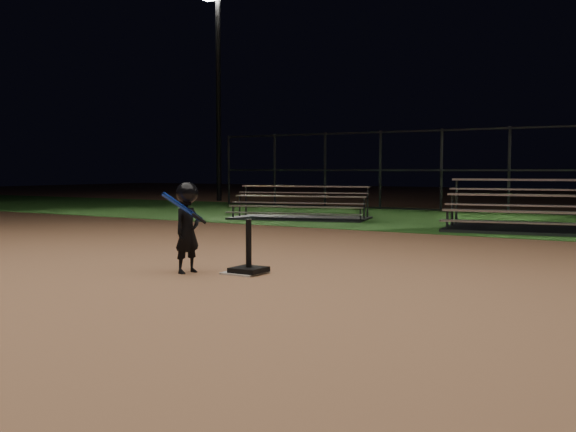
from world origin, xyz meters
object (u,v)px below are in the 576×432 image
object	(u,v)px
home_plate	(245,273)
bleacher_left	(300,212)
child_batter	(187,225)
batting_tee	(249,263)
light_pole_left	(217,78)
bleacher_right	(557,221)

from	to	relation	value
home_plate	bleacher_left	distance (m)	9.00
home_plate	child_batter	world-z (taller)	child_batter
batting_tee	child_batter	distance (m)	0.89
batting_tee	light_pole_left	xyz separation A→B (m)	(-12.06, 14.94, 4.81)
child_batter	bleacher_left	bearing A→B (deg)	31.39
child_batter	bleacher_left	xyz separation A→B (m)	(-3.39, 8.38, -0.42)
child_batter	bleacher_right	size ratio (longest dim) A/B	0.24
light_pole_left	bleacher_left	bearing A→B (deg)	-40.83
bleacher_right	light_pole_left	distance (m)	16.64
home_plate	light_pole_left	world-z (taller)	light_pole_left
home_plate	bleacher_right	distance (m)	8.08
batting_tee	bleacher_right	distance (m)	8.06
home_plate	bleacher_left	xyz separation A→B (m)	(-4.02, 8.05, 0.16)
bleacher_right	light_pole_left	world-z (taller)	light_pole_left
home_plate	child_batter	bearing A→B (deg)	-153.00
bleacher_left	home_plate	bearing A→B (deg)	-78.36
child_batter	bleacher_right	distance (m)	8.59
home_plate	bleacher_right	bearing A→B (deg)	73.89
light_pole_left	home_plate	bearing A→B (deg)	-51.23
child_batter	light_pole_left	size ratio (longest dim) A/B	0.14
bleacher_right	home_plate	bearing A→B (deg)	-115.24
batting_tee	child_batter	xyz separation A→B (m)	(-0.69, -0.32, 0.46)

